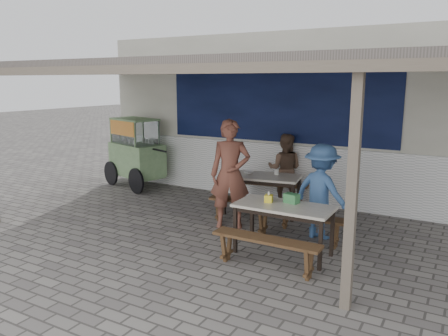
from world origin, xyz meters
TOP-DOWN VIEW (x-y plane):
  - ground at (0.00, 0.00)m, footprint 60.00×60.00m
  - back_wall at (-0.00, 3.58)m, footprint 9.00×1.28m
  - warung_roof at (0.02, 0.90)m, footprint 9.00×4.21m
  - table_left at (0.03, 1.88)m, footprint 1.52×0.96m
  - bench_left_street at (0.14, 1.20)m, footprint 1.55×0.53m
  - bench_left_wall at (-0.08, 2.56)m, footprint 1.55×0.53m
  - table_right at (1.15, 0.20)m, footprint 1.41×0.68m
  - bench_right_street at (1.15, -0.42)m, footprint 1.50×0.28m
  - bench_right_wall at (1.15, 0.82)m, footprint 1.50×0.28m
  - vendor_cart at (-3.51, 2.39)m, footprint 2.10×1.22m
  - patron_street_side at (-0.13, 0.91)m, footprint 0.81×0.69m
  - patron_wall_side at (0.14, 2.75)m, footprint 0.81×0.69m
  - patron_right_table at (1.41, 1.14)m, footprint 1.12×0.86m
  - tissue_box at (0.89, 0.23)m, footprint 0.13×0.13m
  - donation_box at (1.20, 0.36)m, footprint 0.23×0.18m
  - condiment_jar at (0.23, 2.10)m, footprint 0.09×0.09m
  - condiment_bowl at (-0.28, 1.92)m, footprint 0.24×0.24m

SIDE VIEW (x-z plane):
  - ground at x=0.00m, z-range 0.00..0.00m
  - bench_right_street at x=1.15m, z-range 0.11..0.56m
  - bench_right_wall at x=1.15m, z-range 0.11..0.56m
  - bench_left_street at x=0.14m, z-range 0.11..0.56m
  - bench_left_wall at x=-0.08m, z-range 0.11..0.56m
  - table_right at x=1.15m, z-range 0.30..1.05m
  - table_left at x=0.03m, z-range 0.30..1.05m
  - patron_wall_side at x=0.14m, z-range 0.00..1.46m
  - patron_right_table at x=1.41m, z-range 0.00..1.54m
  - condiment_bowl at x=-0.28m, z-range 0.75..0.80m
  - condiment_jar at x=0.23m, z-range 0.75..0.85m
  - tissue_box at x=0.89m, z-range 0.75..0.86m
  - donation_box at x=1.20m, z-range 0.75..0.89m
  - vendor_cart at x=-3.51m, z-range 0.07..1.71m
  - patron_street_side at x=-0.13m, z-range 0.00..1.88m
  - back_wall at x=0.00m, z-range -0.03..3.47m
  - warung_roof at x=0.02m, z-range 1.31..4.12m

